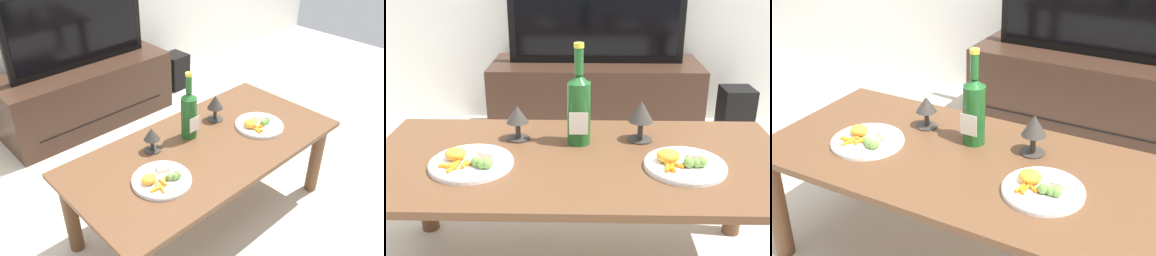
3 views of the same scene
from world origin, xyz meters
The scene contains 9 objects.
dining_table centered at (0.00, 0.00, 0.39)m, with size 1.38×0.67×0.46m.
tv_stand centered at (0.07, 1.31, 0.23)m, with size 1.23×0.48×0.46m.
tv_screen centered at (0.07, 1.31, 0.74)m, with size 1.01×0.05×0.57m.
floor_speaker centered at (0.94, 1.32, 0.15)m, with size 0.19×0.19×0.30m, color black.
wine_bottle centered at (0.00, 0.12, 0.60)m, with size 0.08×0.08×0.35m.
goblet_left centered at (-0.21, 0.14, 0.55)m, with size 0.08×0.08×0.12m.
goblet_right centered at (0.21, 0.14, 0.56)m, with size 0.09×0.09×0.14m.
dinner_plate_left centered at (-0.33, -0.07, 0.48)m, with size 0.26×0.26×0.05m.
dinner_plate_right centered at (0.33, -0.07, 0.48)m, with size 0.25×0.25×0.05m.
Camera 2 is at (0.03, -1.32, 1.10)m, focal length 42.47 mm.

